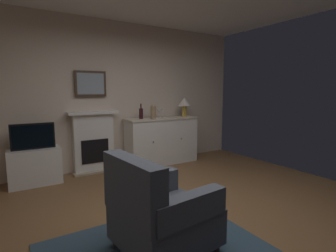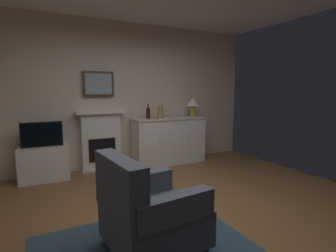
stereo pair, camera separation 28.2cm
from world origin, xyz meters
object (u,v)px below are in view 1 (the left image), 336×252
object	(u,v)px
wine_glass_left	(159,112)
tv_set	(33,136)
vase_decorative	(153,111)
sideboard_cabinet	(162,141)
fireplace_unit	(94,142)
armchair	(159,213)
wine_bottle	(141,113)
framed_picture	(91,84)
tv_cabinet	(35,166)
wine_glass_center	(162,111)
table_lamp	(184,103)

from	to	relation	value
wine_glass_left	tv_set	distance (m)	2.24
vase_decorative	sideboard_cabinet	bearing A→B (deg)	12.99
wine_glass_left	tv_set	bearing A→B (deg)	-179.91
fireplace_unit	sideboard_cabinet	size ratio (longest dim) A/B	0.75
wine_glass_left	vase_decorative	bearing A→B (deg)	-162.54
wine_glass_left	armchair	world-z (taller)	wine_glass_left
wine_bottle	tv_set	size ratio (longest dim) A/B	0.47
framed_picture	tv_cabinet	size ratio (longest dim) A/B	0.73
fireplace_unit	tv_cabinet	bearing A→B (deg)	-170.55
vase_decorative	tv_set	bearing A→B (deg)	178.85
wine_glass_center	vase_decorative	xyz separation A→B (m)	(-0.25, -0.09, 0.02)
tv_cabinet	framed_picture	bearing A→B (deg)	12.01
framed_picture	wine_glass_center	xyz separation A→B (m)	(1.36, -0.18, -0.53)
framed_picture	vase_decorative	distance (m)	1.25
fireplace_unit	framed_picture	xyz separation A→B (m)	(-0.00, 0.05, 1.03)
vase_decorative	tv_cabinet	distance (m)	2.22
vase_decorative	tv_cabinet	world-z (taller)	vase_decorative
wine_glass_center	tv_set	world-z (taller)	wine_glass_center
wine_glass_left	fireplace_unit	bearing A→B (deg)	171.73
tv_set	tv_cabinet	bearing A→B (deg)	90.00
fireplace_unit	wine_glass_center	distance (m)	1.45
sideboard_cabinet	wine_glass_left	distance (m)	0.59
sideboard_cabinet	tv_set	world-z (taller)	tv_set
wine_glass_center	vase_decorative	world-z (taller)	vase_decorative
framed_picture	wine_bottle	size ratio (longest dim) A/B	1.90
armchair	wine_glass_left	bearing A→B (deg)	60.46
sideboard_cabinet	wine_glass_left	bearing A→B (deg)	-176.40
vase_decorative	framed_picture	bearing A→B (deg)	166.16
armchair	tv_cabinet	bearing A→B (deg)	107.04
fireplace_unit	armchair	distance (m)	2.74
sideboard_cabinet	table_lamp	world-z (taller)	table_lamp
wine_glass_left	armchair	bearing A→B (deg)	-119.54
framed_picture	table_lamp	world-z (taller)	framed_picture
fireplace_unit	vase_decorative	size ratio (longest dim) A/B	3.91
framed_picture	wine_glass_center	size ratio (longest dim) A/B	3.33
fireplace_unit	framed_picture	bearing A→B (deg)	90.00
framed_picture	armchair	size ratio (longest dim) A/B	0.60
framed_picture	wine_bottle	bearing A→B (deg)	-11.37
wine_glass_center	armchair	size ratio (longest dim) A/B	0.18
sideboard_cabinet	armchair	size ratio (longest dim) A/B	1.60
tv_cabinet	tv_set	size ratio (longest dim) A/B	1.21
fireplace_unit	armchair	bearing A→B (deg)	-93.99
wine_glass_center	tv_set	distance (m)	2.35
wine_bottle	vase_decorative	world-z (taller)	wine_bottle
table_lamp	sideboard_cabinet	bearing A→B (deg)	-180.00
wine_bottle	vase_decorative	size ratio (longest dim) A/B	1.03
sideboard_cabinet	armchair	bearing A→B (deg)	-120.71
wine_glass_left	framed_picture	bearing A→B (deg)	169.71
table_lamp	tv_cabinet	world-z (taller)	table_lamp
armchair	framed_picture	bearing A→B (deg)	86.07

